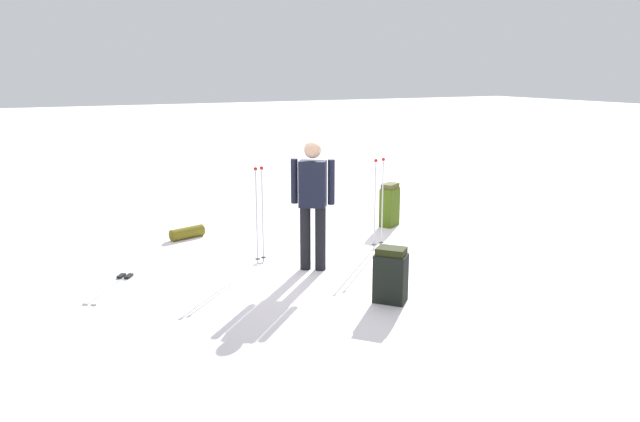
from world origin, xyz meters
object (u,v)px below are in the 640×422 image
(ski_pair_near, at_px, (125,278))
(sleeping_mat_rolled, at_px, (187,233))
(skier_standing, at_px, (313,199))
(ski_poles_planted_near, at_px, (379,199))
(backpack_large_dark, at_px, (391,275))
(backpack_bright, at_px, (390,205))
(ski_poles_planted_far, at_px, (259,210))

(ski_pair_near, xyz_separation_m, sleeping_mat_rolled, (-1.20, -1.52, 0.08))
(skier_standing, distance_m, ski_poles_planted_near, 1.41)
(ski_pair_near, relative_size, backpack_large_dark, 2.49)
(ski_poles_planted_near, height_order, sleeping_mat_rolled, ski_poles_planted_near)
(ski_poles_planted_near, xyz_separation_m, sleeping_mat_rolled, (2.40, -1.77, -0.65))
(backpack_bright, bearing_deg, ski_poles_planted_near, 49.64)
(skier_standing, distance_m, ski_poles_planted_far, 0.81)
(backpack_large_dark, bearing_deg, backpack_bright, -122.90)
(sleeping_mat_rolled, bearing_deg, ski_poles_planted_near, 143.56)
(ski_pair_near, height_order, ski_poles_planted_far, ski_poles_planted_far)
(skier_standing, height_order, ski_pair_near, skier_standing)
(ski_poles_planted_near, relative_size, sleeping_mat_rolled, 2.43)
(ski_pair_near, distance_m, backpack_large_dark, 3.37)
(ski_poles_planted_near, bearing_deg, backpack_bright, -130.36)
(backpack_large_dark, height_order, sleeping_mat_rolled, backpack_large_dark)
(backpack_large_dark, distance_m, ski_poles_planted_near, 2.21)
(ski_pair_near, distance_m, ski_poles_planted_near, 3.68)
(backpack_bright, relative_size, ski_poles_planted_far, 0.55)
(backpack_bright, bearing_deg, skier_standing, 34.48)
(ski_poles_planted_near, bearing_deg, backpack_large_dark, 61.65)
(ski_pair_near, bearing_deg, sleeping_mat_rolled, -128.30)
(ski_poles_planted_near, relative_size, ski_poles_planted_far, 1.01)
(backpack_large_dark, bearing_deg, skier_standing, -78.92)
(ski_pair_near, distance_m, sleeping_mat_rolled, 1.93)
(sleeping_mat_rolled, bearing_deg, backpack_bright, 166.80)
(backpack_large_dark, bearing_deg, ski_poles_planted_near, -118.35)
(skier_standing, xyz_separation_m, ski_pair_near, (2.29, -0.73, -0.94))
(backpack_bright, relative_size, ski_poles_planted_near, 0.54)
(ski_poles_planted_near, bearing_deg, ski_pair_near, -4.06)
(backpack_bright, xyz_separation_m, sleeping_mat_rolled, (3.26, -0.76, -0.27))
(skier_standing, height_order, backpack_large_dark, skier_standing)
(ski_pair_near, xyz_separation_m, ski_poles_planted_far, (-1.78, 0.15, 0.72))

